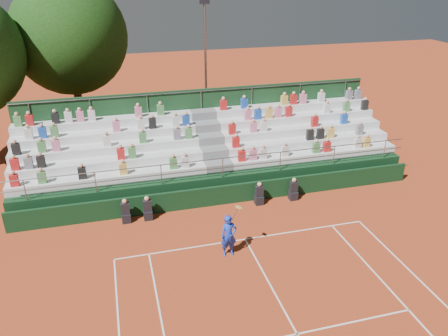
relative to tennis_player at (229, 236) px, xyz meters
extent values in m
plane|color=#AA3E1C|center=(0.97, 0.85, -0.90)|extent=(90.00, 90.00, 0.00)
cube|color=white|center=(0.97, 0.85, -0.90)|extent=(11.00, 0.06, 0.01)
cube|color=white|center=(0.97, -2.35, -0.90)|extent=(0.06, 6.40, 0.01)
cube|color=white|center=(0.97, -4.64, -0.90)|extent=(8.22, 0.06, 0.01)
cube|color=black|center=(0.97, 4.05, -0.40)|extent=(20.00, 0.15, 1.00)
cube|color=black|center=(-3.85, 3.60, -0.68)|extent=(0.40, 0.40, 0.44)
cube|color=black|center=(-3.85, 3.60, -0.20)|extent=(0.38, 0.25, 0.55)
sphere|color=tan|center=(-3.85, 3.60, 0.18)|extent=(0.22, 0.22, 0.22)
cube|color=black|center=(-2.86, 3.60, -0.68)|extent=(0.40, 0.40, 0.44)
cube|color=black|center=(-2.86, 3.60, -0.20)|extent=(0.38, 0.25, 0.55)
sphere|color=tan|center=(-2.86, 3.60, 0.18)|extent=(0.22, 0.22, 0.22)
cube|color=black|center=(2.55, 3.60, -0.68)|extent=(0.40, 0.40, 0.44)
cube|color=black|center=(2.55, 3.60, -0.20)|extent=(0.38, 0.25, 0.55)
sphere|color=tan|center=(2.55, 3.60, 0.18)|extent=(0.22, 0.22, 0.22)
cube|color=black|center=(4.35, 3.60, -0.68)|extent=(0.40, 0.40, 0.44)
cube|color=black|center=(4.35, 3.60, -0.20)|extent=(0.38, 0.25, 0.55)
sphere|color=tan|center=(4.35, 3.60, 0.18)|extent=(0.22, 0.22, 0.22)
cube|color=black|center=(0.97, 7.15, -0.30)|extent=(20.00, 5.20, 1.20)
cube|color=silver|center=(-4.38, 5.47, 0.51)|extent=(9.30, 0.85, 0.42)
cube|color=silver|center=(6.32, 5.47, 0.51)|extent=(9.30, 0.85, 0.42)
cube|color=slate|center=(0.97, 5.47, 0.51)|extent=(1.40, 0.85, 0.42)
cube|color=silver|center=(-4.38, 6.32, 0.93)|extent=(9.30, 0.85, 0.42)
cube|color=silver|center=(6.32, 6.32, 0.93)|extent=(9.30, 0.85, 0.42)
cube|color=slate|center=(0.97, 6.32, 0.93)|extent=(1.40, 0.85, 0.42)
cube|color=silver|center=(-4.38, 7.17, 1.35)|extent=(9.30, 0.85, 0.42)
cube|color=silver|center=(6.32, 7.17, 1.35)|extent=(9.30, 0.85, 0.42)
cube|color=slate|center=(0.97, 7.17, 1.35)|extent=(1.40, 0.85, 0.42)
cube|color=silver|center=(-4.38, 8.02, 1.77)|extent=(9.30, 0.85, 0.42)
cube|color=silver|center=(6.32, 8.02, 1.77)|extent=(9.30, 0.85, 0.42)
cube|color=slate|center=(0.97, 8.02, 1.77)|extent=(1.40, 0.85, 0.42)
cube|color=silver|center=(-4.38, 8.87, 2.19)|extent=(9.30, 0.85, 0.42)
cube|color=silver|center=(6.32, 8.87, 2.19)|extent=(9.30, 0.85, 0.42)
cube|color=slate|center=(0.97, 8.87, 2.19)|extent=(1.40, 0.85, 0.42)
cube|color=#183E1F|center=(0.97, 9.40, 1.30)|extent=(20.00, 0.12, 4.40)
cylinder|color=gray|center=(0.97, 4.60, 1.30)|extent=(20.00, 0.05, 0.05)
cylinder|color=gray|center=(0.97, 9.30, 3.40)|extent=(20.00, 0.05, 0.05)
cube|color=red|center=(-8.54, 5.32, 1.00)|extent=(0.36, 0.24, 0.56)
cube|color=#4C8C4C|center=(-7.37, 5.32, 1.00)|extent=(0.36, 0.24, 0.56)
cube|color=black|center=(-5.60, 5.32, 1.00)|extent=(0.36, 0.24, 0.56)
cube|color=gold|center=(-3.73, 5.32, 1.00)|extent=(0.36, 0.24, 0.56)
cube|color=#4C8C4C|center=(-1.33, 5.32, 1.00)|extent=(0.36, 0.24, 0.56)
cube|color=silver|center=(-0.74, 5.32, 1.00)|extent=(0.36, 0.24, 0.56)
cube|color=red|center=(-8.56, 6.17, 1.42)|extent=(0.36, 0.24, 0.56)
cube|color=slate|center=(-7.96, 6.17, 1.42)|extent=(0.36, 0.24, 0.56)
cube|color=black|center=(-7.42, 6.17, 1.42)|extent=(0.36, 0.24, 0.56)
cube|color=red|center=(-3.76, 6.17, 1.42)|extent=(0.36, 0.24, 0.56)
cube|color=#4C8C4C|center=(-3.21, 6.17, 1.42)|extent=(0.36, 0.24, 0.56)
cube|color=black|center=(-8.55, 7.02, 1.84)|extent=(0.36, 0.24, 0.56)
cube|color=#4C8C4C|center=(-7.41, 7.02, 1.84)|extent=(0.36, 0.24, 0.56)
cube|color=pink|center=(-6.75, 7.02, 1.84)|extent=(0.36, 0.24, 0.56)
cube|color=silver|center=(-4.35, 7.02, 1.84)|extent=(0.36, 0.24, 0.56)
cube|color=#4C8C4C|center=(-2.58, 7.02, 1.84)|extent=(0.36, 0.24, 0.56)
cube|color=slate|center=(-0.82, 7.02, 1.84)|extent=(0.36, 0.24, 0.56)
cube|color=#4C8C4C|center=(-0.22, 7.02, 1.84)|extent=(0.36, 0.24, 0.56)
cube|color=silver|center=(-8.02, 7.87, 2.26)|extent=(0.36, 0.24, 0.56)
cube|color=#1E4CB2|center=(-7.38, 7.87, 2.26)|extent=(0.36, 0.24, 0.56)
cube|color=#4C8C4C|center=(-6.83, 7.87, 2.26)|extent=(0.36, 0.24, 0.56)
cube|color=pink|center=(-3.81, 7.87, 2.26)|extent=(0.36, 0.24, 0.56)
cube|color=silver|center=(-2.57, 7.87, 2.26)|extent=(0.36, 0.24, 0.56)
cube|color=black|center=(-1.96, 7.87, 2.26)|extent=(0.36, 0.24, 0.56)
cube|color=silver|center=(-0.74, 7.87, 2.26)|extent=(0.36, 0.24, 0.56)
cube|color=#1E4CB2|center=(-0.18, 7.87, 2.26)|extent=(0.36, 0.24, 0.56)
cube|color=#4C8C4C|center=(-8.56, 8.72, 2.68)|extent=(0.36, 0.24, 0.56)
cube|color=red|center=(-8.01, 8.72, 2.68)|extent=(0.36, 0.24, 0.56)
cube|color=black|center=(-6.78, 8.72, 2.68)|extent=(0.36, 0.24, 0.56)
cube|color=silver|center=(-6.15, 8.72, 2.68)|extent=(0.36, 0.24, 0.56)
cube|color=pink|center=(-5.56, 8.72, 2.68)|extent=(0.36, 0.24, 0.56)
cube|color=silver|center=(-4.99, 8.72, 2.68)|extent=(0.36, 0.24, 0.56)
cube|color=pink|center=(-2.59, 8.72, 2.68)|extent=(0.36, 0.24, 0.56)
cube|color=#4C8C4C|center=(-1.40, 8.72, 2.68)|extent=(0.36, 0.24, 0.56)
cube|color=red|center=(2.16, 5.32, 1.00)|extent=(0.36, 0.24, 0.56)
cube|color=pink|center=(2.76, 5.32, 1.00)|extent=(0.36, 0.24, 0.56)
cube|color=silver|center=(3.31, 5.32, 1.00)|extent=(0.36, 0.24, 0.56)
cube|color=silver|center=(4.51, 5.32, 1.00)|extent=(0.36, 0.24, 0.56)
cube|color=#4C8C4C|center=(6.27, 5.32, 1.00)|extent=(0.36, 0.24, 0.56)
cube|color=red|center=(6.91, 5.32, 1.00)|extent=(0.36, 0.24, 0.56)
cube|color=silver|center=(8.75, 5.32, 1.00)|extent=(0.36, 0.24, 0.56)
cube|color=gold|center=(9.29, 5.32, 1.00)|extent=(0.36, 0.24, 0.56)
cube|color=red|center=(2.10, 6.17, 1.42)|extent=(0.36, 0.24, 0.56)
cube|color=black|center=(6.30, 6.17, 1.42)|extent=(0.36, 0.24, 0.56)
cube|color=black|center=(6.92, 6.17, 1.42)|extent=(0.36, 0.24, 0.56)
cube|color=gold|center=(7.53, 6.17, 1.42)|extent=(0.36, 0.24, 0.56)
cube|color=slate|center=(9.31, 6.17, 1.42)|extent=(0.36, 0.24, 0.56)
cube|color=red|center=(2.14, 7.02, 1.84)|extent=(0.36, 0.24, 0.56)
cube|color=pink|center=(3.33, 7.02, 1.84)|extent=(0.36, 0.24, 0.56)
cube|color=silver|center=(3.92, 7.02, 1.84)|extent=(0.36, 0.24, 0.56)
cube|color=red|center=(6.94, 7.02, 1.84)|extent=(0.36, 0.24, 0.56)
cube|color=#1E4CB2|center=(8.76, 7.02, 1.84)|extent=(0.36, 0.24, 0.56)
cube|color=pink|center=(3.28, 7.87, 2.26)|extent=(0.36, 0.24, 0.56)
cube|color=#1E4CB2|center=(3.87, 7.87, 2.26)|extent=(0.36, 0.24, 0.56)
cube|color=gold|center=(4.52, 7.87, 2.26)|extent=(0.36, 0.24, 0.56)
cube|color=pink|center=(5.08, 7.87, 2.26)|extent=(0.36, 0.24, 0.56)
cube|color=red|center=(5.71, 7.87, 2.26)|extent=(0.36, 0.24, 0.56)
cube|color=silver|center=(8.08, 7.87, 2.26)|extent=(0.36, 0.24, 0.56)
cube|color=#4C8C4C|center=(9.33, 7.87, 2.26)|extent=(0.36, 0.24, 0.56)
cube|color=black|center=(10.54, 7.87, 2.26)|extent=(0.36, 0.24, 0.56)
cube|color=red|center=(2.11, 8.72, 2.68)|extent=(0.36, 0.24, 0.56)
cube|color=#1E4CB2|center=(3.33, 8.72, 2.68)|extent=(0.36, 0.24, 0.56)
cube|color=gold|center=(5.76, 8.72, 2.68)|extent=(0.36, 0.24, 0.56)
cube|color=red|center=(6.33, 8.72, 2.68)|extent=(0.36, 0.24, 0.56)
cube|color=pink|center=(6.94, 8.72, 2.68)|extent=(0.36, 0.24, 0.56)
cube|color=silver|center=(8.10, 8.72, 2.68)|extent=(0.36, 0.24, 0.56)
cube|color=slate|center=(9.93, 8.72, 2.68)|extent=(0.36, 0.24, 0.56)
cube|color=slate|center=(10.54, 8.72, 2.68)|extent=(0.36, 0.24, 0.56)
imported|color=#1939C0|center=(0.00, 0.00, 0.00)|extent=(0.67, 0.45, 1.80)
cylinder|color=gray|center=(0.25, 0.00, 0.95)|extent=(0.26, 0.03, 0.51)
cylinder|color=#E5D866|center=(0.40, 0.00, 1.25)|extent=(0.26, 0.28, 0.14)
cylinder|color=#382014|center=(-5.96, 14.94, 1.04)|extent=(0.50, 0.50, 3.90)
sphere|color=#13330E|center=(-5.96, 14.94, 5.80)|extent=(7.02, 7.02, 7.02)
cylinder|color=gray|center=(2.17, 13.35, 3.37)|extent=(0.16, 0.16, 8.54)
cube|color=black|center=(2.17, 13.35, 7.81)|extent=(0.60, 0.25, 0.35)
camera|label=1|loc=(-3.97, -14.04, 9.80)|focal=35.00mm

